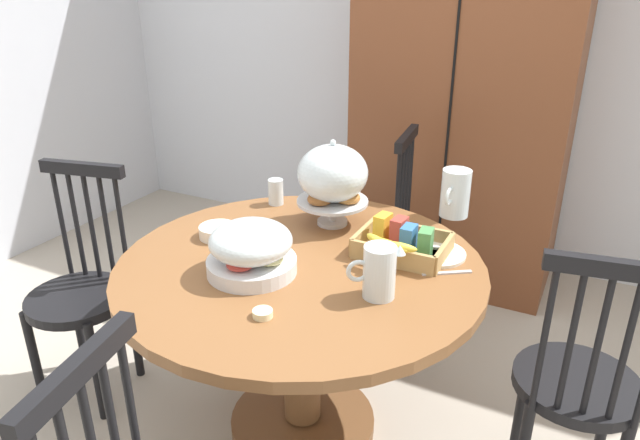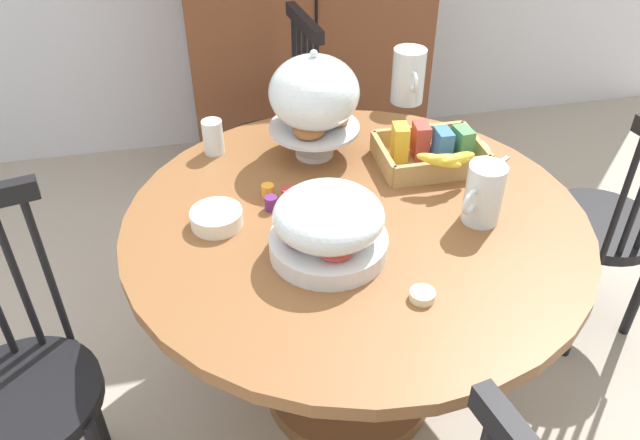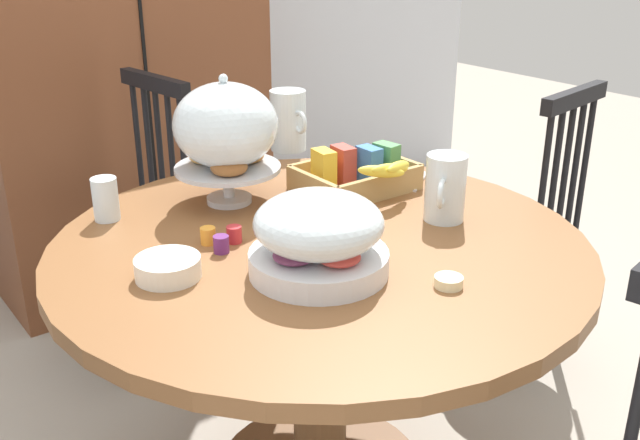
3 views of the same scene
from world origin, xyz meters
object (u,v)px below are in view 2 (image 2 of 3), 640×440
(china_plate_small, at_px, (437,135))
(drinking_glass, at_px, (213,137))
(windsor_chair_near_window, at_px, (21,392))
(china_plate_large, at_px, (455,150))
(cereal_basket, at_px, (432,152))
(butter_dish, at_px, (423,295))
(windsor_chair_far_side, at_px, (275,144))
(pastry_stand_with_dome, at_px, (314,97))
(milk_pitcher, at_px, (408,78))
(dining_table, at_px, (353,270))
(cereal_bowl, at_px, (217,218))
(windsor_chair_facing_door, at_px, (606,228))
(fruit_platter_covered, at_px, (329,225))
(orange_juice_pitcher, at_px, (483,196))

(china_plate_small, height_order, drinking_glass, drinking_glass)
(windsor_chair_near_window, distance_m, china_plate_large, 1.42)
(cereal_basket, xyz_separation_m, butter_dish, (-0.22, -0.56, -0.04))
(china_plate_small, bearing_deg, windsor_chair_far_side, 128.16)
(drinking_glass, bearing_deg, windsor_chair_far_side, 62.77)
(pastry_stand_with_dome, xyz_separation_m, butter_dish, (0.11, -0.69, -0.19))
(pastry_stand_with_dome, height_order, cereal_basket, pastry_stand_with_dome)
(milk_pitcher, xyz_separation_m, cereal_basket, (-0.07, -0.44, -0.04))
(dining_table, distance_m, cereal_bowl, 0.44)
(windsor_chair_facing_door, relative_size, fruit_platter_covered, 3.25)
(windsor_chair_far_side, height_order, fruit_platter_covered, windsor_chair_far_side)
(cereal_basket, xyz_separation_m, cereal_bowl, (-0.67, -0.17, -0.02))
(windsor_chair_near_window, xyz_separation_m, milk_pitcher, (1.28, 0.83, 0.38))
(windsor_chair_facing_door, bearing_deg, cereal_basket, 172.81)
(china_plate_large, distance_m, butter_dish, 0.70)
(milk_pitcher, bearing_deg, fruit_platter_covered, -120.95)
(windsor_chair_near_window, height_order, china_plate_small, windsor_chair_near_window)
(windsor_chair_near_window, distance_m, fruit_platter_covered, 0.89)
(pastry_stand_with_dome, bearing_deg, china_plate_small, 0.80)
(windsor_chair_facing_door, bearing_deg, butter_dish, -151.12)
(windsor_chair_facing_door, relative_size, china_plate_large, 4.43)
(cereal_basket, bearing_deg, china_plate_small, 62.07)
(china_plate_large, distance_m, cereal_bowl, 0.80)
(windsor_chair_near_window, xyz_separation_m, cereal_bowl, (0.54, 0.22, 0.31))
(cereal_bowl, distance_m, butter_dish, 0.59)
(pastry_stand_with_dome, relative_size, drinking_glass, 3.13)
(windsor_chair_near_window, height_order, butter_dish, windsor_chair_near_window)
(pastry_stand_with_dome, bearing_deg, milk_pitcher, 36.69)
(windsor_chair_far_side, xyz_separation_m, butter_dish, (0.16, -1.28, 0.30))
(fruit_platter_covered, height_order, drinking_glass, fruit_platter_covered)
(milk_pitcher, height_order, cereal_basket, milk_pitcher)
(cereal_bowl, bearing_deg, drinking_glass, 86.55)
(fruit_platter_covered, height_order, milk_pitcher, milk_pitcher)
(dining_table, distance_m, butter_dish, 0.41)
(orange_juice_pitcher, xyz_separation_m, cereal_basket, (-0.03, 0.29, -0.03))
(windsor_chair_facing_door, xyz_separation_m, fruit_platter_covered, (-1.04, -0.26, 0.37))
(dining_table, height_order, pastry_stand_with_dome, pastry_stand_with_dome)
(windsor_chair_far_side, bearing_deg, milk_pitcher, -32.44)
(windsor_chair_far_side, xyz_separation_m, cereal_bowl, (-0.28, -0.90, 0.31))
(pastry_stand_with_dome, distance_m, drinking_glass, 0.35)
(orange_juice_pitcher, bearing_deg, cereal_basket, 96.09)
(orange_juice_pitcher, xyz_separation_m, cereal_bowl, (-0.70, 0.12, -0.06))
(pastry_stand_with_dome, bearing_deg, cereal_bowl, -137.01)
(china_plate_large, bearing_deg, cereal_bowl, -163.48)
(china_plate_large, bearing_deg, milk_pitcher, 95.23)
(butter_dish, bearing_deg, windsor_chair_near_window, 170.21)
(dining_table, distance_m, china_plate_small, 0.55)
(windsor_chair_far_side, xyz_separation_m, drinking_glass, (-0.26, -0.51, 0.34))
(orange_juice_pitcher, bearing_deg, windsor_chair_near_window, -175.83)
(pastry_stand_with_dome, height_order, fruit_platter_covered, pastry_stand_with_dome)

